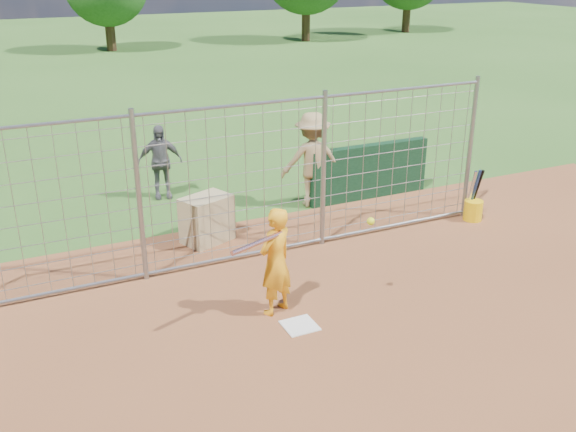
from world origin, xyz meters
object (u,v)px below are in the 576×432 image
bystander_c (312,160)px  equipment_bin (207,219)px  bystander_b (160,162)px  bucket_with_bats (473,207)px  batter (276,262)px

bystander_c → equipment_bin: size_ratio=2.29×
bystander_c → equipment_bin: 2.57m
bystander_b → bucket_with_bats: bystander_b is taller
equipment_bin → bucket_with_bats: bucket_with_bats is taller
batter → bucket_with_bats: (4.64, 1.47, -0.51)m
equipment_bin → bucket_with_bats: (4.72, -1.18, -0.15)m
batter → equipment_bin: 2.67m
bystander_b → bucket_with_bats: 6.08m
bystander_c → equipment_bin: bearing=32.5°
bystander_c → bystander_b: bearing=-18.8°
bystander_b → bystander_c: bearing=-23.2°
batter → equipment_bin: (-0.09, 2.65, -0.36)m
batter → bucket_with_bats: size_ratio=1.56×
bystander_b → bucket_with_bats: (4.86, -3.62, -0.50)m
bystander_c → bucket_with_bats: size_ratio=1.89×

